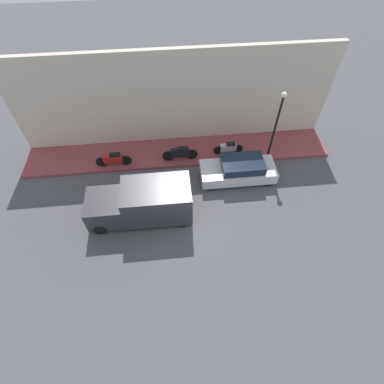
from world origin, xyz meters
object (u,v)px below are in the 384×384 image
Objects in this scene: motorcycle_red at (113,159)px; scooter_silver at (228,148)px; delivery_van at (141,203)px; motorcycle_black at (180,153)px; parked_car at (239,170)px; streetlamp at (277,120)px.

scooter_silver is at bearing -87.18° from motorcycle_red.
scooter_silver is 6.67m from motorcycle_red.
motorcycle_black is at bearing -30.64° from delivery_van.
motorcycle_black reaches higher than scooter_silver.
motorcycle_red is (-0.33, 6.66, 0.06)m from scooter_silver.
motorcycle_red reaches higher than scooter_silver.
streetlamp is at bearing -56.42° from parked_car.
streetlamp is at bearing -92.78° from motorcycle_black.
scooter_silver is at bearing 77.70° from streetlamp.
parked_car reaches higher than scooter_silver.
parked_car is 2.33× the size of scooter_silver.
delivery_van is 1.17× the size of streetlamp.
delivery_van reaches higher than parked_car.
parked_car is at bearing -102.60° from motorcycle_red.
motorcycle_black is (3.64, -2.15, -0.39)m from delivery_van.
streetlamp reaches higher than scooter_silver.
parked_car reaches higher than motorcycle_black.
parked_car is 3.49m from motorcycle_black.
motorcycle_red is at bearing 91.17° from motorcycle_black.
streetlamp is (-0.25, -5.16, 2.16)m from motorcycle_black.
delivery_van is (-2.02, 5.25, 0.41)m from parked_car.
delivery_van is at bearing 114.85° from streetlamp.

